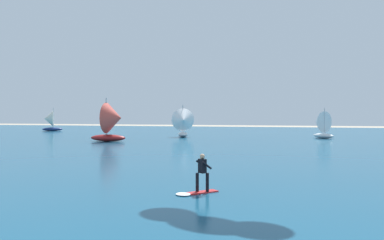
{
  "coord_description": "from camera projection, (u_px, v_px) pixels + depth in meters",
  "views": [
    {
      "loc": [
        4.49,
        3.31,
        3.55
      ],
      "look_at": [
        0.38,
        21.82,
        3.18
      ],
      "focal_mm": 36.87,
      "sensor_mm": 36.0,
      "label": 1
    }
  ],
  "objects": [
    {
      "name": "ocean",
      "position": [
        242.0,
        141.0,
        48.25
      ],
      "size": [
        160.0,
        90.0,
        0.1
      ],
      "primitive_type": "cube",
      "color": "navy",
      "rests_on": "ground"
    },
    {
      "name": "kitesurfer",
      "position": [
        199.0,
        179.0,
        16.77
      ],
      "size": [
        1.8,
        1.77,
        1.67
      ],
      "color": "red",
      "rests_on": "ocean"
    },
    {
      "name": "sailboat_heeled_over",
      "position": [
        49.0,
        120.0,
        72.1
      ],
      "size": [
        3.78,
        3.36,
        4.21
      ],
      "color": "navy",
      "rests_on": "ocean"
    },
    {
      "name": "sailboat_far_left",
      "position": [
        321.0,
        124.0,
        52.74
      ],
      "size": [
        3.51,
        3.57,
        4.01
      ],
      "color": "white",
      "rests_on": "ocean"
    },
    {
      "name": "sailboat_anchored_offshore",
      "position": [
        183.0,
        122.0,
        54.5
      ],
      "size": [
        3.51,
        3.99,
        4.48
      ],
      "color": "silver",
      "rests_on": "ocean"
    },
    {
      "name": "sailboat_mid_right",
      "position": [
        113.0,
        121.0,
        46.46
      ],
      "size": [
        4.35,
        3.66,
        5.16
      ],
      "color": "maroon",
      "rests_on": "ocean"
    }
  ]
}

